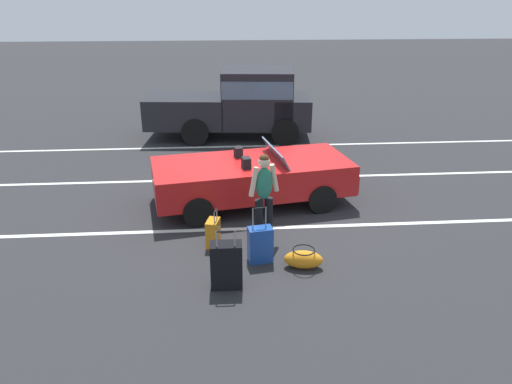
{
  "coord_description": "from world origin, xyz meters",
  "views": [
    {
      "loc": [
        -0.6,
        -9.45,
        4.17
      ],
      "look_at": [
        0.0,
        -1.22,
        0.75
      ],
      "focal_mm": 33.49,
      "sensor_mm": 36.0,
      "label": 1
    }
  ],
  "objects_px": {
    "convertible_car": "(261,176)",
    "parked_pickup_truck_near": "(242,102)",
    "suitcase_small_carryon": "(213,233)",
    "suitcase_large_black": "(226,265)",
    "duffel_bag": "(303,259)",
    "suitcase_medium_bright": "(260,244)",
    "traveler_person": "(264,193)"
  },
  "relations": [
    {
      "from": "convertible_car",
      "to": "parked_pickup_truck_near",
      "type": "bearing_deg",
      "value": 81.7
    },
    {
      "from": "suitcase_small_carryon",
      "to": "suitcase_large_black",
      "type": "bearing_deg",
      "value": 113.02
    },
    {
      "from": "suitcase_large_black",
      "to": "parked_pickup_truck_near",
      "type": "xyz_separation_m",
      "value": [
        0.63,
        8.35,
        0.74
      ]
    },
    {
      "from": "duffel_bag",
      "to": "parked_pickup_truck_near",
      "type": "height_order",
      "value": "parked_pickup_truck_near"
    },
    {
      "from": "duffel_bag",
      "to": "suitcase_medium_bright",
      "type": "bearing_deg",
      "value": 158.99
    },
    {
      "from": "suitcase_medium_bright",
      "to": "parked_pickup_truck_near",
      "type": "xyz_separation_m",
      "value": [
        0.06,
        7.64,
        0.79
      ]
    },
    {
      "from": "suitcase_medium_bright",
      "to": "suitcase_small_carryon",
      "type": "relative_size",
      "value": 1.38
    },
    {
      "from": "suitcase_medium_bright",
      "to": "parked_pickup_truck_near",
      "type": "bearing_deg",
      "value": 170.05
    },
    {
      "from": "suitcase_large_black",
      "to": "suitcase_medium_bright",
      "type": "bearing_deg",
      "value": -38.16
    },
    {
      "from": "suitcase_medium_bright",
      "to": "convertible_car",
      "type": "bearing_deg",
      "value": 165.32
    },
    {
      "from": "suitcase_large_black",
      "to": "suitcase_medium_bright",
      "type": "distance_m",
      "value": 0.92
    },
    {
      "from": "suitcase_small_carryon",
      "to": "parked_pickup_truck_near",
      "type": "distance_m",
      "value": 7.15
    },
    {
      "from": "suitcase_medium_bright",
      "to": "duffel_bag",
      "type": "relative_size",
      "value": 1.42
    },
    {
      "from": "suitcase_large_black",
      "to": "traveler_person",
      "type": "relative_size",
      "value": 0.61
    },
    {
      "from": "suitcase_large_black",
      "to": "traveler_person",
      "type": "xyz_separation_m",
      "value": [
        0.7,
        1.45,
        0.56
      ]
    },
    {
      "from": "suitcase_small_carryon",
      "to": "traveler_person",
      "type": "bearing_deg",
      "value": -157.62
    },
    {
      "from": "traveler_person",
      "to": "suitcase_large_black",
      "type": "bearing_deg",
      "value": 129.72
    },
    {
      "from": "suitcase_medium_bright",
      "to": "suitcase_large_black",
      "type": "bearing_deg",
      "value": -48.31
    },
    {
      "from": "convertible_car",
      "to": "suitcase_medium_bright",
      "type": "height_order",
      "value": "convertible_car"
    },
    {
      "from": "duffel_bag",
      "to": "suitcase_large_black",
      "type": "bearing_deg",
      "value": -160.45
    },
    {
      "from": "convertible_car",
      "to": "suitcase_large_black",
      "type": "bearing_deg",
      "value": -114.16
    },
    {
      "from": "convertible_car",
      "to": "suitcase_small_carryon",
      "type": "relative_size",
      "value": 6.25
    },
    {
      "from": "suitcase_large_black",
      "to": "duffel_bag",
      "type": "distance_m",
      "value": 1.36
    },
    {
      "from": "duffel_bag",
      "to": "parked_pickup_truck_near",
      "type": "relative_size",
      "value": 0.13
    },
    {
      "from": "suitcase_large_black",
      "to": "suitcase_medium_bright",
      "type": "relative_size",
      "value": 1.04
    },
    {
      "from": "convertible_car",
      "to": "suitcase_small_carryon",
      "type": "height_order",
      "value": "convertible_car"
    },
    {
      "from": "traveler_person",
      "to": "suitcase_small_carryon",
      "type": "bearing_deg",
      "value": 74.21
    },
    {
      "from": "suitcase_large_black",
      "to": "suitcase_medium_bright",
      "type": "height_order",
      "value": "suitcase_large_black"
    },
    {
      "from": "suitcase_small_carryon",
      "to": "convertible_car",
      "type": "bearing_deg",
      "value": -104.51
    },
    {
      "from": "suitcase_medium_bright",
      "to": "parked_pickup_truck_near",
      "type": "height_order",
      "value": "parked_pickup_truck_near"
    },
    {
      "from": "suitcase_large_black",
      "to": "duffel_bag",
      "type": "height_order",
      "value": "suitcase_large_black"
    },
    {
      "from": "suitcase_medium_bright",
      "to": "duffel_bag",
      "type": "distance_m",
      "value": 0.76
    }
  ]
}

